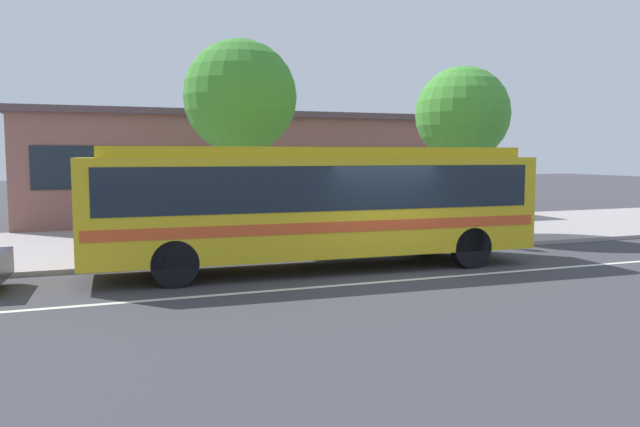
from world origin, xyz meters
TOP-DOWN VIEW (x-y plane):
  - ground_plane at (0.00, 0.00)m, footprint 120.00×120.00m
  - sidewalk_slab at (0.00, 6.53)m, footprint 60.00×8.00m
  - lane_stripe_center at (0.00, -0.80)m, footprint 56.00×0.16m
  - transit_bus at (-1.22, 1.18)m, footprint 10.80×2.83m
  - pedestrian_waiting_near_sign at (2.15, 4.71)m, footprint 0.45×0.45m
  - bus_stop_sign at (4.12, 3.30)m, footprint 0.09×0.44m
  - street_tree_near_stop at (-1.98, 5.67)m, footprint 3.39×3.39m
  - street_tree_mid_block at (5.31, 4.92)m, footprint 3.11×3.11m
  - station_building at (0.10, 13.77)m, footprint 18.39×7.15m

SIDE VIEW (x-z plane):
  - ground_plane at x=0.00m, z-range 0.00..0.00m
  - lane_stripe_center at x=0.00m, z-range 0.00..0.01m
  - sidewalk_slab at x=0.00m, z-range 0.00..0.12m
  - pedestrian_waiting_near_sign at x=2.15m, z-range 0.27..2.00m
  - transit_bus at x=-1.22m, z-range 0.24..3.17m
  - bus_stop_sign at x=4.12m, z-range 0.48..3.03m
  - station_building at x=0.10m, z-range 0.01..4.46m
  - street_tree_mid_block at x=5.31m, z-range 1.29..6.83m
  - street_tree_near_stop at x=-1.98m, z-range 1.42..7.48m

